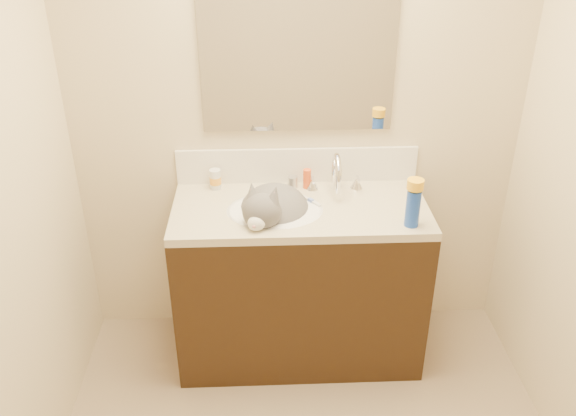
{
  "coord_description": "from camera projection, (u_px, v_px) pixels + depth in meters",
  "views": [
    {
      "loc": [
        -0.17,
        -1.52,
        2.23
      ],
      "look_at": [
        -0.06,
        0.92,
        0.88
      ],
      "focal_mm": 38.0,
      "sensor_mm": 36.0,
      "label": 1
    }
  ],
  "objects": [
    {
      "name": "room_shell",
      "position": [
        324.0,
        177.0,
        1.7
      ],
      "size": [
        2.24,
        2.54,
        2.52
      ],
      "color": "beige",
      "rests_on": "ground"
    },
    {
      "name": "vanity_cabinet",
      "position": [
        299.0,
        285.0,
        3.07
      ],
      "size": [
        1.2,
        0.55,
        0.82
      ],
      "primitive_type": "cube",
      "color": "black",
      "rests_on": "ground"
    },
    {
      "name": "counter_slab",
      "position": [
        300.0,
        210.0,
        2.86
      ],
      "size": [
        1.2,
        0.55,
        0.04
      ],
      "primitive_type": "cube",
      "color": "beige",
      "rests_on": "vanity_cabinet"
    },
    {
      "name": "basin",
      "position": [
        275.0,
        223.0,
        2.86
      ],
      "size": [
        0.45,
        0.36,
        0.14
      ],
      "primitive_type": "ellipsoid",
      "color": "white",
      "rests_on": "vanity_cabinet"
    },
    {
      "name": "faucet",
      "position": [
        336.0,
        176.0,
        2.94
      ],
      "size": [
        0.28,
        0.2,
        0.21
      ],
      "color": "silver",
      "rests_on": "counter_slab"
    },
    {
      "name": "cat",
      "position": [
        273.0,
        212.0,
        2.84
      ],
      "size": [
        0.44,
        0.5,
        0.35
      ],
      "rotation": [
        0.0,
        0.0,
        -0.36
      ],
      "color": "#555355",
      "rests_on": "basin"
    },
    {
      "name": "backsplash",
      "position": [
        297.0,
        165.0,
        3.04
      ],
      "size": [
        1.2,
        0.02,
        0.18
      ],
      "primitive_type": "cube",
      "color": "silver",
      "rests_on": "counter_slab"
    },
    {
      "name": "mirror",
      "position": [
        298.0,
        47.0,
        2.75
      ],
      "size": [
        0.9,
        0.02,
        0.8
      ],
      "primitive_type": "cube",
      "color": "white",
      "rests_on": "room_shell"
    },
    {
      "name": "pill_bottle",
      "position": [
        215.0,
        179.0,
        2.99
      ],
      "size": [
        0.06,
        0.06,
        0.1
      ],
      "primitive_type": "cylinder",
      "rotation": [
        0.0,
        0.0,
        0.12
      ],
      "color": "silver",
      "rests_on": "counter_slab"
    },
    {
      "name": "pill_label",
      "position": [
        215.0,
        180.0,
        3.0
      ],
      "size": [
        0.06,
        0.06,
        0.04
      ],
      "primitive_type": "cylinder",
      "rotation": [
        0.0,
        0.0,
        0.12
      ],
      "color": "#F9A329",
      "rests_on": "pill_bottle"
    },
    {
      "name": "silver_jar",
      "position": [
        293.0,
        182.0,
        3.02
      ],
      "size": [
        0.06,
        0.06,
        0.06
      ],
      "primitive_type": "cylinder",
      "rotation": [
        0.0,
        0.0,
        -0.27
      ],
      "color": "#B7B7BC",
      "rests_on": "counter_slab"
    },
    {
      "name": "amber_bottle",
      "position": [
        307.0,
        179.0,
        3.0
      ],
      "size": [
        0.04,
        0.04,
        0.1
      ],
      "primitive_type": "cylinder",
      "rotation": [
        0.0,
        0.0,
        0.14
      ],
      "color": "#E5501A",
      "rests_on": "counter_slab"
    },
    {
      "name": "toothbrush",
      "position": [
        311.0,
        201.0,
        2.89
      ],
      "size": [
        0.09,
        0.11,
        0.01
      ],
      "primitive_type": "cube",
      "rotation": [
        0.0,
        0.0,
        0.66
      ],
      "color": "silver",
      "rests_on": "counter_slab"
    },
    {
      "name": "toothbrush_head",
      "position": [
        311.0,
        200.0,
        2.89
      ],
      "size": [
        0.03,
        0.03,
        0.02
      ],
      "primitive_type": "cube",
      "rotation": [
        0.0,
        0.0,
        0.66
      ],
      "color": "#6E88EB",
      "rests_on": "counter_slab"
    },
    {
      "name": "spray_can",
      "position": [
        413.0,
        208.0,
        2.66
      ],
      "size": [
        0.07,
        0.07,
        0.17
      ],
      "primitive_type": "cylinder",
      "rotation": [
        0.0,
        0.0,
        -0.12
      ],
      "color": "blue",
      "rests_on": "counter_slab"
    },
    {
      "name": "spray_cap",
      "position": [
        415.0,
        184.0,
        2.6
      ],
      "size": [
        0.08,
        0.08,
        0.04
      ],
      "primitive_type": "cylinder",
      "rotation": [
        0.0,
        0.0,
        -0.12
      ],
      "color": "yellow",
      "rests_on": "spray_can"
    }
  ]
}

